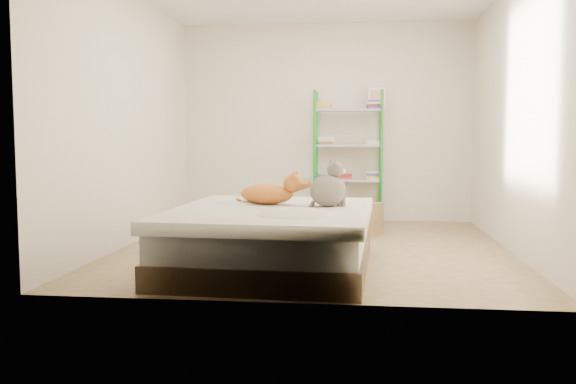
# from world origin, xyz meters

# --- Properties ---
(room) EXTENTS (3.81, 4.21, 2.61)m
(room) POSITION_xyz_m (0.00, 0.00, 1.30)
(room) COLOR tan
(room) RESTS_ON ground
(bed) EXTENTS (1.70, 2.08, 0.51)m
(bed) POSITION_xyz_m (-0.28, -1.05, 0.26)
(bed) COLOR brown
(bed) RESTS_ON ground
(orange_cat) EXTENTS (0.61, 0.39, 0.23)m
(orange_cat) POSITION_xyz_m (-0.36, -0.78, 0.63)
(orange_cat) COLOR orange
(orange_cat) RESTS_ON bed
(grey_cat) EXTENTS (0.43, 0.41, 0.39)m
(grey_cat) POSITION_xyz_m (0.18, -0.90, 0.71)
(grey_cat) COLOR gray
(grey_cat) RESTS_ON bed
(shelf_unit) EXTENTS (0.91, 0.36, 1.74)m
(shelf_unit) POSITION_xyz_m (0.31, 1.88, 0.82)
(shelf_unit) COLOR green
(shelf_unit) RESTS_ON ground
(cardboard_box) EXTENTS (0.64, 0.66, 0.41)m
(cardboard_box) POSITION_xyz_m (0.41, 0.95, 0.18)
(cardboard_box) COLOR olive
(cardboard_box) RESTS_ON ground
(white_bin) EXTENTS (0.38, 0.35, 0.35)m
(white_bin) POSITION_xyz_m (-0.84, 1.85, 0.18)
(white_bin) COLOR silver
(white_bin) RESTS_ON ground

